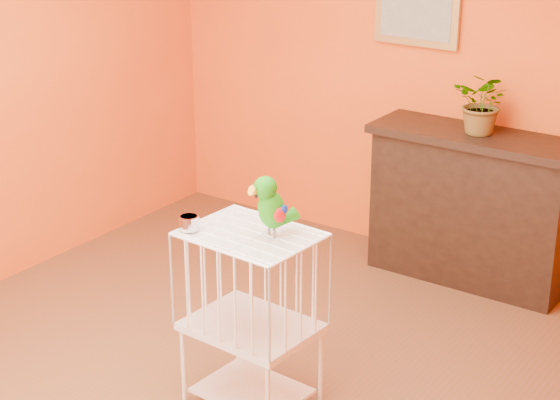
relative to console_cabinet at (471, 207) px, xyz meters
The scene contains 8 objects.
ground 2.15m from the console_cabinet, 106.07° to the right, with size 4.50×4.50×0.00m, color brown.
room_shell 2.35m from the console_cabinet, 106.07° to the right, with size 4.50×4.50×4.50m.
console_cabinet is the anchor object (origin of this frame).
potted_plant 0.68m from the console_cabinet, 41.64° to the right, with size 0.37×0.41×0.32m, color #26722D.
framed_picture 1.38m from the console_cabinet, 160.15° to the left, with size 0.62×0.04×0.50m.
birdcage 2.09m from the console_cabinet, 97.99° to the right, with size 0.66×0.53×0.98m.
feed_cup 2.34m from the console_cabinet, 104.34° to the right, with size 0.10×0.10×0.07m, color silver.
parrot 2.14m from the console_cabinet, 95.28° to the right, with size 0.19×0.28×0.32m.
Camera 1 is at (2.84, -3.48, 2.79)m, focal length 60.00 mm.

